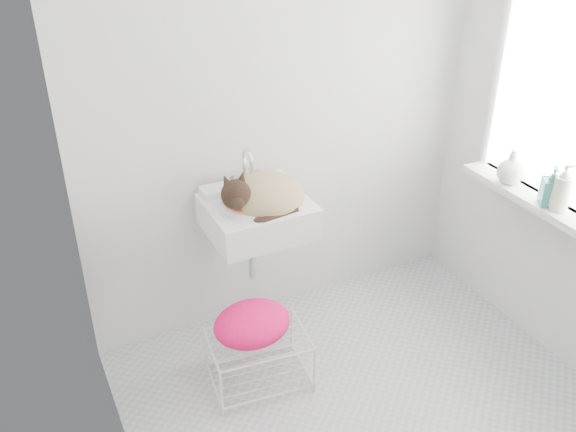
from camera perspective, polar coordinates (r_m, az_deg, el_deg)
name	(u,v)px	position (r m, az deg, el deg)	size (l,w,h in m)	color
floor	(373,412)	(3.20, 7.63, -17.12)	(2.20, 2.00, 0.02)	#B6B6B6
back_wall	(282,100)	(3.25, -0.55, 10.42)	(2.20, 0.02, 2.50)	silver
left_wall	(104,245)	(2.08, -16.26, -2.52)	(0.02, 2.00, 2.50)	silver
window_glass	(566,97)	(3.26, 23.80, 9.81)	(0.01, 0.80, 1.00)	white
window_frame	(564,97)	(3.25, 23.62, 9.78)	(0.04, 0.90, 1.10)	white
windowsill	(533,199)	(3.40, 21.20, 1.45)	(0.16, 0.88, 0.04)	white
sink	(257,202)	(3.10, -2.77, 1.29)	(0.50, 0.44, 0.20)	white
faucet	(242,162)	(3.19, -4.13, 4.88)	(0.18, 0.13, 0.18)	silver
cat	(261,196)	(3.07, -2.44, 1.85)	(0.45, 0.38, 0.27)	tan
wire_rack	(259,358)	(3.23, -2.66, -12.65)	(0.47, 0.33, 0.28)	silver
towel	(252,332)	(3.13, -3.24, -10.41)	(0.39, 0.27, 0.16)	#E8000B
bottle_a	(557,210)	(3.29, 23.08, 0.52)	(0.08, 0.08, 0.20)	beige
bottle_b	(548,205)	(3.32, 22.37, 0.96)	(0.09, 0.09, 0.20)	#29766B
bottle_c	(508,182)	(3.48, 19.26, 2.88)	(0.14, 0.14, 0.18)	white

